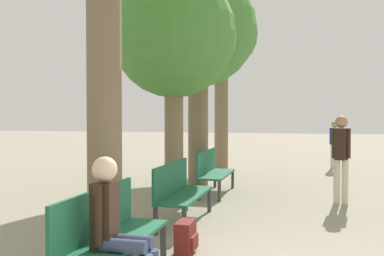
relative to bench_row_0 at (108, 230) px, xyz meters
The scene contains 10 objects.
bench_row_0 is the anchor object (origin of this frame).
bench_row_1 2.60m from the bench_row_0, 90.00° to the left, with size 0.52×1.75×0.95m.
bench_row_2 5.19m from the bench_row_0, 90.00° to the left, with size 0.52×1.75×0.95m.
tree_row_1 5.10m from the bench_row_0, 97.93° to the left, with size 2.52×2.52×4.60m.
tree_row_2 7.11m from the bench_row_0, 95.37° to the left, with size 2.87×2.87×5.32m.
tree_row_3 10.09m from the bench_row_0, 93.61° to the left, with size 2.30×2.30×5.47m.
person_seated 0.46m from the bench_row_0, 53.35° to the right, with size 0.63×0.36×1.33m.
backpack 1.27m from the bench_row_0, 64.31° to the left, with size 0.23×0.37×0.40m.
pedestrian_near 11.00m from the bench_row_0, 74.57° to the left, with size 0.31×0.24×1.55m.
pedestrian_mid 5.43m from the bench_row_0, 60.63° to the left, with size 0.35×0.29×1.72m.
Camera 1 is at (-0.31, -3.49, 1.71)m, focal length 40.00 mm.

